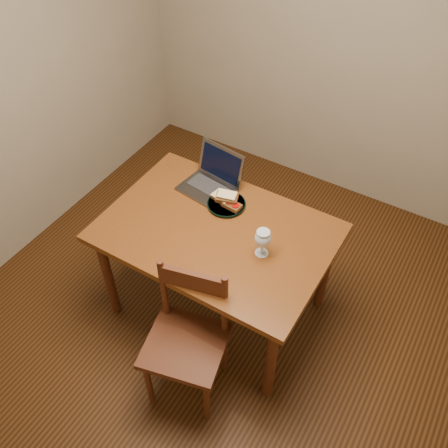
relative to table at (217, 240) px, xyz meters
The scene contains 10 objects.
floor 0.67m from the table, 20.63° to the right, with size 3.20×3.20×0.02m, color black.
back_wall 1.71m from the table, 87.05° to the left, with size 3.20×0.02×2.60m, color gray.
table is the anchor object (origin of this frame).
chair 0.58m from the table, 75.04° to the right, with size 0.50×0.49×0.45m.
plate 0.23m from the table, 105.41° to the left, with size 0.23×0.23×0.02m, color black.
sandwich_cheese 0.27m from the table, 113.79° to the left, with size 0.12×0.07×0.04m, color #381E0C, non-canonical shape.
sandwich_tomato 0.23m from the table, 93.60° to the left, with size 0.11×0.07×0.03m, color #381E0C, non-canonical shape.
sandwich_top 0.26m from the table, 105.02° to the left, with size 0.13×0.08×0.04m, color #381E0C, non-canonical shape.
milk_glass 0.35m from the table, ahead, with size 0.09×0.09×0.17m, color white, non-canonical shape.
laptop 0.42m from the table, 124.56° to the left, with size 0.36×0.34×0.23m.
Camera 1 is at (0.97, -1.62, 2.80)m, focal length 40.00 mm.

